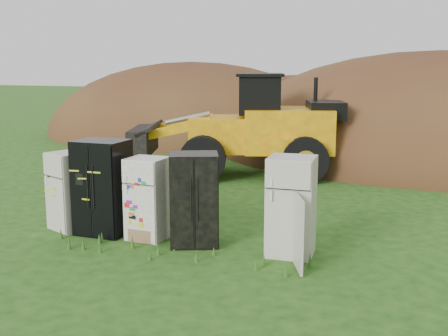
# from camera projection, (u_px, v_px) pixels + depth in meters

# --- Properties ---
(ground) EXTENTS (120.00, 120.00, 0.00)m
(ground) POSITION_uv_depth(u_px,v_px,m) (172.00, 241.00, 11.26)
(ground) COLOR #1C4612
(ground) RESTS_ON ground
(fridge_leftmost) EXTENTS (0.95, 0.93, 1.66)m
(fridge_leftmost) POSITION_uv_depth(u_px,v_px,m) (70.00, 191.00, 11.92)
(fridge_leftmost) COLOR beige
(fridge_leftmost) RESTS_ON ground
(fridge_black_side) EXTENTS (1.04, 0.82, 1.96)m
(fridge_black_side) POSITION_uv_depth(u_px,v_px,m) (103.00, 187.00, 11.59)
(fridge_black_side) COLOR black
(fridge_black_side) RESTS_ON ground
(fridge_sticker) EXTENTS (0.77, 0.72, 1.66)m
(fridge_sticker) POSITION_uv_depth(u_px,v_px,m) (148.00, 199.00, 11.27)
(fridge_sticker) COLOR white
(fridge_sticker) RESTS_ON ground
(fridge_dark_mid) EXTENTS (1.14, 1.05, 1.81)m
(fridge_dark_mid) POSITION_uv_depth(u_px,v_px,m) (194.00, 199.00, 10.89)
(fridge_dark_mid) COLOR black
(fridge_dark_mid) RESTS_ON ground
(fridge_open_door) EXTENTS (0.87, 0.80, 1.84)m
(fridge_open_door) POSITION_uv_depth(u_px,v_px,m) (291.00, 206.00, 10.31)
(fridge_open_door) COLOR beige
(fridge_open_door) RESTS_ON ground
(wheel_loader) EXTENTS (7.07, 4.51, 3.18)m
(wheel_loader) POSITION_uv_depth(u_px,v_px,m) (233.00, 125.00, 17.43)
(wheel_loader) COLOR yellow
(wheel_loader) RESTS_ON ground
(dirt_mound_right) EXTENTS (16.69, 12.24, 7.90)m
(dirt_mound_right) POSITION_uv_depth(u_px,v_px,m) (435.00, 157.00, 21.11)
(dirt_mound_right) COLOR #4A2717
(dirt_mound_right) RESTS_ON ground
(dirt_mound_left) EXTENTS (14.55, 10.92, 7.05)m
(dirt_mound_left) POSITION_uv_depth(u_px,v_px,m) (192.00, 136.00, 27.10)
(dirt_mound_left) COLOR #4A2717
(dirt_mound_left) RESTS_ON ground
(dirt_mound_back) EXTENTS (15.54, 10.36, 5.78)m
(dirt_mound_back) POSITION_uv_depth(u_px,v_px,m) (303.00, 132.00, 28.39)
(dirt_mound_back) COLOR #4A2717
(dirt_mound_back) RESTS_ON ground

